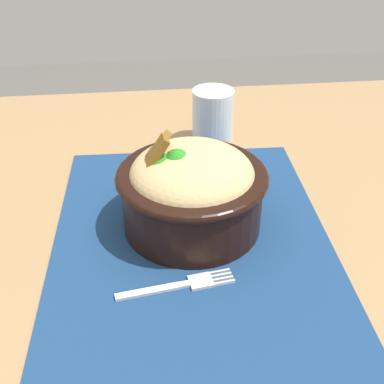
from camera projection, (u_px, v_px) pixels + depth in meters
The scene contains 5 objects.
table at pixel (202, 300), 0.63m from camera, with size 1.05×0.95×0.77m.
placemat at pixel (192, 242), 0.61m from camera, with size 0.46×0.34×0.00m, color navy.
bowl at pixel (192, 188), 0.60m from camera, with size 0.22×0.22×0.13m.
fork at pixel (181, 285), 0.54m from camera, with size 0.03×0.13×0.00m.
drinking_glass at pixel (213, 120), 0.81m from camera, with size 0.07×0.07×0.09m.
Camera 1 is at (0.44, -0.06, 1.16)m, focal length 45.73 mm.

